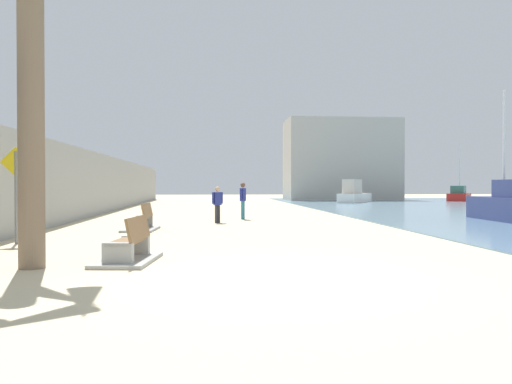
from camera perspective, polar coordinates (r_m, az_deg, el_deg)
The scene contains 12 objects.
ground_plane at distance 27.21m, azimuth -2.97°, elevation -2.68°, with size 120.00×120.00×0.00m, color #C6B793.
seawall at distance 27.89m, azimuth -18.56°, elevation 0.86°, with size 0.80×64.00×3.40m, color #9E9E99.
palm_tree at distance 11.65m, azimuth -23.32°, elevation 18.76°, with size 2.75×2.78×7.28m.
bench_near at distance 11.39m, azimuth -13.90°, elevation -6.37°, with size 1.33×2.21×0.98m.
bench_far at distance 19.14m, azimuth -12.56°, elevation -3.47°, with size 1.23×2.17×0.98m.
person_walking at distance 22.33m, azimuth -4.29°, elevation -1.11°, with size 0.48×0.31×1.58m.
person_standing at distance 24.61m, azimuth -1.46°, elevation -0.63°, with size 0.32×0.47×1.76m.
boat_nearest at distance 48.07m, azimuth 10.80°, elevation -0.24°, with size 4.43×5.62×2.11m.
boat_mid_bay at distance 25.65m, azimuth 26.12°, elevation -1.28°, with size 1.79×5.05×5.94m.
boat_far_left at distance 56.00m, azimuth 21.55°, elevation -0.31°, with size 4.21×5.09×6.04m.
pedestrian_sign at distance 15.81m, azimuth -25.03°, elevation 0.85°, with size 0.85×0.08×2.71m.
harbor_building at distance 57.04m, azimuth 9.39°, elevation 3.50°, with size 12.00×6.00×8.70m, color #ADAAA3.
Camera 1 is at (-1.06, -9.14, 1.65)m, focal length 36.14 mm.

